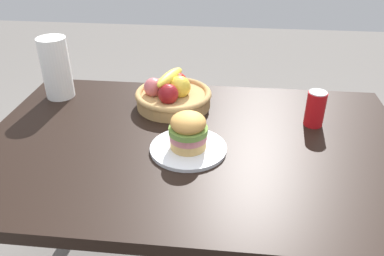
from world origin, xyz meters
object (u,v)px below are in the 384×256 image
(sandwich, at_px, (188,131))
(soda_can, at_px, (315,109))
(paper_towel_roll, at_px, (56,68))
(plate, at_px, (188,148))
(fruit_basket, at_px, (173,95))

(sandwich, distance_m, soda_can, 0.47)
(soda_can, xyz_separation_m, paper_towel_roll, (-0.97, 0.13, 0.06))
(sandwich, xyz_separation_m, paper_towel_roll, (-0.56, 0.34, 0.05))
(sandwich, bearing_deg, paper_towel_roll, 148.93)
(soda_can, bearing_deg, plate, -153.48)
(sandwich, distance_m, paper_towel_roll, 0.65)
(plate, relative_size, soda_can, 1.93)
(plate, height_order, paper_towel_roll, paper_towel_roll)
(sandwich, distance_m, fruit_basket, 0.31)
(fruit_basket, bearing_deg, plate, -72.57)
(fruit_basket, xyz_separation_m, paper_towel_roll, (-0.46, 0.04, 0.07))
(sandwich, relative_size, fruit_basket, 0.42)
(fruit_basket, distance_m, paper_towel_roll, 0.47)
(paper_towel_roll, bearing_deg, plate, -31.07)
(plate, xyz_separation_m, sandwich, (0.00, 0.00, 0.07))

